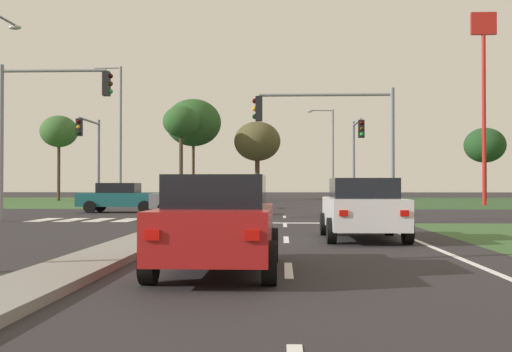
% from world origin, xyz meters
% --- Properties ---
extents(ground_plane, '(200.00, 200.00, 0.00)m').
position_xyz_m(ground_plane, '(0.00, 30.00, 0.00)').
color(ground_plane, '#282628').
extents(median_island_near, '(1.20, 22.00, 0.14)m').
position_xyz_m(median_island_near, '(0.00, 11.00, 0.07)').
color(median_island_near, gray).
rests_on(median_island_near, ground).
extents(median_island_far, '(1.20, 36.00, 0.14)m').
position_xyz_m(median_island_far, '(0.00, 55.00, 0.07)').
color(median_island_far, '#ADA89E').
rests_on(median_island_far, ground).
extents(lane_dash_second, '(0.14, 2.00, 0.01)m').
position_xyz_m(lane_dash_second, '(3.50, 9.68, 0.01)').
color(lane_dash_second, silver).
rests_on(lane_dash_second, ground).
extents(lane_dash_third, '(0.14, 2.00, 0.01)m').
position_xyz_m(lane_dash_third, '(3.50, 15.68, 0.01)').
color(lane_dash_third, silver).
rests_on(lane_dash_third, ground).
extents(lane_dash_fourth, '(0.14, 2.00, 0.01)m').
position_xyz_m(lane_dash_fourth, '(3.50, 21.68, 0.01)').
color(lane_dash_fourth, silver).
rests_on(lane_dash_fourth, ground).
extents(lane_dash_fifth, '(0.14, 2.00, 0.01)m').
position_xyz_m(lane_dash_fifth, '(3.50, 27.68, 0.01)').
color(lane_dash_fifth, silver).
rests_on(lane_dash_fifth, ground).
extents(edge_line_right, '(0.14, 24.00, 0.01)m').
position_xyz_m(edge_line_right, '(6.85, 12.00, 0.01)').
color(edge_line_right, silver).
rests_on(edge_line_right, ground).
extents(stop_bar_near, '(6.40, 0.50, 0.01)m').
position_xyz_m(stop_bar_near, '(3.80, 23.00, 0.01)').
color(stop_bar_near, silver).
rests_on(stop_bar_near, ground).
extents(crosswalk_bar_near, '(0.70, 2.80, 0.01)m').
position_xyz_m(crosswalk_bar_near, '(-6.40, 24.80, 0.01)').
color(crosswalk_bar_near, silver).
rests_on(crosswalk_bar_near, ground).
extents(crosswalk_bar_second, '(0.70, 2.80, 0.01)m').
position_xyz_m(crosswalk_bar_second, '(-5.25, 24.80, 0.01)').
color(crosswalk_bar_second, silver).
rests_on(crosswalk_bar_second, ground).
extents(crosswalk_bar_third, '(0.70, 2.80, 0.01)m').
position_xyz_m(crosswalk_bar_third, '(-4.10, 24.80, 0.01)').
color(crosswalk_bar_third, silver).
rests_on(crosswalk_bar_third, ground).
extents(crosswalk_bar_fourth, '(0.70, 2.80, 0.01)m').
position_xyz_m(crosswalk_bar_fourth, '(-2.95, 24.80, 0.01)').
color(crosswalk_bar_fourth, silver).
rests_on(crosswalk_bar_fourth, ground).
extents(crosswalk_bar_fifth, '(0.70, 2.80, 0.01)m').
position_xyz_m(crosswalk_bar_fifth, '(-1.80, 24.80, 0.01)').
color(crosswalk_bar_fifth, silver).
rests_on(crosswalk_bar_fifth, ground).
extents(crosswalk_bar_sixth, '(0.70, 2.80, 0.01)m').
position_xyz_m(crosswalk_bar_sixth, '(-0.65, 24.80, 0.01)').
color(crosswalk_bar_sixth, silver).
rests_on(crosswalk_bar_sixth, ground).
extents(car_teal_near, '(4.46, 2.08, 1.55)m').
position_xyz_m(car_teal_near, '(-5.10, 32.17, 0.79)').
color(car_teal_near, '#19565B').
rests_on(car_teal_near, ground).
extents(car_red_second, '(1.95, 4.24, 1.59)m').
position_xyz_m(car_red_second, '(2.34, 9.38, 0.81)').
color(car_red_second, '#A31919').
rests_on(car_red_second, ground).
extents(car_navy_third, '(2.01, 4.41, 1.62)m').
position_xyz_m(car_navy_third, '(-2.18, 49.60, 0.82)').
color(car_navy_third, '#161E47').
rests_on(car_navy_third, ground).
extents(car_beige_fifth, '(2.03, 4.51, 1.50)m').
position_xyz_m(car_beige_fifth, '(-2.16, 55.12, 0.77)').
color(car_beige_fifth, '#BCAD8E').
rests_on(car_beige_fifth, ground).
extents(car_white_sixth, '(2.06, 4.24, 1.61)m').
position_xyz_m(car_white_sixth, '(5.51, 15.84, 0.82)').
color(car_white_sixth, silver).
rests_on(car_white_sixth, ground).
extents(car_grey_seventh, '(4.15, 2.07, 1.55)m').
position_xyz_m(car_grey_seventh, '(-0.83, 29.46, 0.79)').
color(car_grey_seventh, slate).
rests_on(car_grey_seventh, ground).
extents(traffic_signal_far_right, '(0.32, 4.08, 5.20)m').
position_xyz_m(traffic_signal_far_right, '(7.60, 35.10, 3.57)').
color(traffic_signal_far_right, gray).
rests_on(traffic_signal_far_right, ground).
extents(traffic_signal_near_left, '(4.51, 0.32, 6.16)m').
position_xyz_m(traffic_signal_near_left, '(-6.06, 23.40, 4.20)').
color(traffic_signal_near_left, gray).
rests_on(traffic_signal_near_left, ground).
extents(traffic_signal_far_left, '(0.32, 3.99, 5.35)m').
position_xyz_m(traffic_signal_far_left, '(-7.60, 35.16, 3.66)').
color(traffic_signal_far_left, gray).
rests_on(traffic_signal_far_left, ground).
extents(traffic_signal_near_right, '(5.45, 0.32, 5.16)m').
position_xyz_m(traffic_signal_near_right, '(5.52, 23.40, 3.62)').
color(traffic_signal_near_right, gray).
rests_on(traffic_signal_near_right, ground).
extents(street_lamp_third, '(2.40, 0.37, 9.88)m').
position_xyz_m(street_lamp_third, '(-8.26, 43.60, 5.49)').
color(street_lamp_third, gray).
rests_on(street_lamp_third, ground).
extents(street_lamp_fourth, '(2.53, 0.55, 8.43)m').
position_xyz_m(street_lamp_fourth, '(7.84, 57.77, 4.77)').
color(street_lamp_fourth, gray).
rests_on(street_lamp_fourth, ground).
extents(pedestrian_at_median, '(0.34, 0.34, 1.85)m').
position_xyz_m(pedestrian_at_median, '(0.14, 38.26, 1.27)').
color(pedestrian_at_median, '#4C4C4C').
rests_on(pedestrian_at_median, median_island_far).
extents(fastfood_pole_sign, '(1.80, 0.40, 13.81)m').
position_xyz_m(fastfood_pole_sign, '(17.82, 44.95, 9.89)').
color(fastfood_pole_sign, red).
rests_on(fastfood_pole_sign, ground).
extents(treeline_second, '(3.45, 3.45, 7.91)m').
position_xyz_m(treeline_second, '(-17.30, 57.05, 6.39)').
color(treeline_second, '#423323').
rests_on(treeline_second, ground).
extents(treeline_third, '(3.37, 3.37, 8.75)m').
position_xyz_m(treeline_third, '(-5.91, 57.15, 7.22)').
color(treeline_third, '#423323').
rests_on(treeline_third, ground).
extents(treeline_fourth, '(5.50, 5.50, 9.99)m').
position_xyz_m(treeline_fourth, '(-5.40, 61.63, 7.63)').
color(treeline_fourth, '#423323').
rests_on(treeline_fourth, ground).
extents(treeline_fifth, '(4.50, 4.50, 7.61)m').
position_xyz_m(treeline_fifth, '(1.00, 60.50, 5.66)').
color(treeline_fifth, '#423323').
rests_on(treeline_fifth, ground).
extents(treeline_sixth, '(3.97, 3.97, 7.00)m').
position_xyz_m(treeline_sixth, '(23.02, 61.27, 5.29)').
color(treeline_sixth, '#423323').
rests_on(treeline_sixth, ground).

